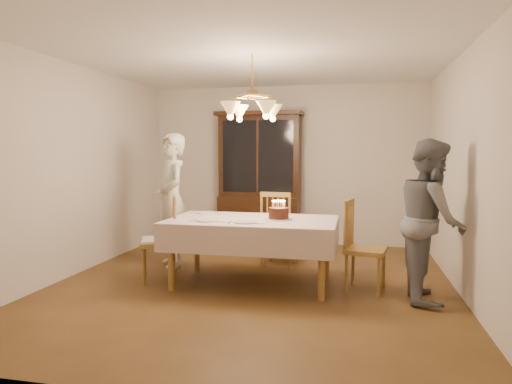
% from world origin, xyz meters
% --- Properties ---
extents(ground, '(5.00, 5.00, 0.00)m').
position_xyz_m(ground, '(0.00, 0.00, 0.00)').
color(ground, '#523517').
rests_on(ground, ground).
extents(room_shell, '(5.00, 5.00, 5.00)m').
position_xyz_m(room_shell, '(0.00, 0.00, 1.58)').
color(room_shell, white).
rests_on(room_shell, ground).
extents(dining_table, '(1.90, 1.10, 0.76)m').
position_xyz_m(dining_table, '(0.00, 0.00, 0.68)').
color(dining_table, olive).
rests_on(dining_table, ground).
extents(china_hutch, '(1.38, 0.54, 2.16)m').
position_xyz_m(china_hutch, '(-0.38, 2.25, 1.04)').
color(china_hutch, black).
rests_on(china_hutch, ground).
extents(chair_far_side, '(0.48, 0.46, 1.00)m').
position_xyz_m(chair_far_side, '(0.15, 0.95, 0.44)').
color(chair_far_side, olive).
rests_on(chair_far_side, ground).
extents(chair_left_end, '(0.56, 0.57, 1.00)m').
position_xyz_m(chair_left_end, '(-1.12, -0.06, 0.45)').
color(chair_left_end, olive).
rests_on(chair_left_end, ground).
extents(chair_right_end, '(0.50, 0.51, 1.00)m').
position_xyz_m(chair_right_end, '(1.25, 0.03, 0.44)').
color(chair_right_end, olive).
rests_on(chair_right_end, ground).
extents(elderly_woman, '(0.72, 0.77, 1.77)m').
position_xyz_m(elderly_woman, '(-1.24, 0.63, 0.88)').
color(elderly_woman, beige).
rests_on(elderly_woman, ground).
extents(adult_in_grey, '(0.63, 0.80, 1.65)m').
position_xyz_m(adult_in_grey, '(1.90, -0.13, 0.83)').
color(adult_in_grey, slate).
rests_on(adult_in_grey, ground).
extents(birthday_cake, '(0.30, 0.30, 0.22)m').
position_xyz_m(birthday_cake, '(0.30, 0.01, 0.82)').
color(birthday_cake, white).
rests_on(birthday_cake, dining_table).
extents(place_setting_near_left, '(0.39, 0.24, 0.02)m').
position_xyz_m(place_setting_near_left, '(-0.44, -0.26, 0.77)').
color(place_setting_near_left, white).
rests_on(place_setting_near_left, dining_table).
extents(place_setting_near_right, '(0.40, 0.25, 0.02)m').
position_xyz_m(place_setting_near_right, '(0.01, -0.29, 0.77)').
color(place_setting_near_right, white).
rests_on(place_setting_near_right, dining_table).
extents(place_setting_far_left, '(0.40, 0.25, 0.02)m').
position_xyz_m(place_setting_far_left, '(-0.65, 0.35, 0.77)').
color(place_setting_far_left, white).
rests_on(place_setting_far_left, dining_table).
extents(chandelier, '(0.62, 0.62, 0.73)m').
position_xyz_m(chandelier, '(-0.00, -0.00, 1.98)').
color(chandelier, '#BF8C3F').
rests_on(chandelier, ground).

